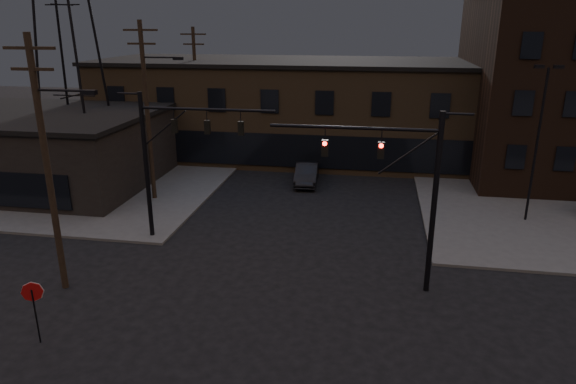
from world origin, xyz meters
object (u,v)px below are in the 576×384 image
(traffic_signal_near, at_px, (408,183))
(car_crossing, at_px, (307,174))
(parked_car_lot_a, at_px, (533,183))
(stop_sign, at_px, (33,298))
(traffic_signal_far, at_px, (168,150))

(traffic_signal_near, xyz_separation_m, car_crossing, (-6.29, 14.89, -4.18))
(parked_car_lot_a, xyz_separation_m, car_crossing, (-15.69, -0.01, -0.08))
(stop_sign, distance_m, parked_car_lot_a, 31.25)
(traffic_signal_far, bearing_deg, traffic_signal_near, -16.17)
(traffic_signal_near, relative_size, traffic_signal_far, 1.00)
(stop_sign, distance_m, car_crossing, 22.54)
(traffic_signal_near, bearing_deg, parked_car_lot_a, 57.77)
(traffic_signal_far, xyz_separation_m, stop_sign, (-1.28, -9.99, -3.17))
(traffic_signal_far, relative_size, parked_car_lot_a, 1.99)
(stop_sign, relative_size, car_crossing, 0.55)
(parked_car_lot_a, bearing_deg, traffic_signal_far, 125.84)
(stop_sign, bearing_deg, traffic_signal_near, 25.90)
(traffic_signal_far, relative_size, stop_sign, 3.23)
(parked_car_lot_a, bearing_deg, traffic_signal_near, 155.63)
(parked_car_lot_a, relative_size, car_crossing, 0.88)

